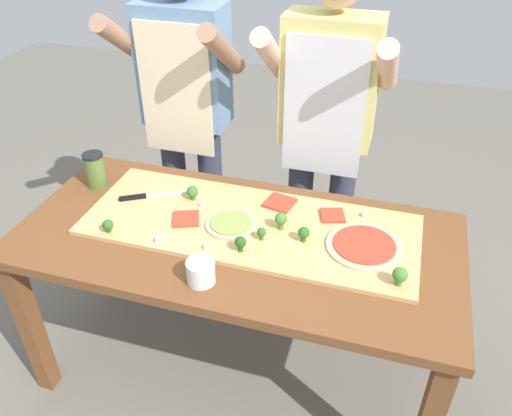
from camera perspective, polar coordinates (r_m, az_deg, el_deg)
The scene contains 24 objects.
ground_plane at distance 2.52m, azimuth -1.80°, elevation -16.94°, with size 8.00×8.00×0.00m, color #6B665B.
prep_table at distance 2.04m, azimuth -2.13°, elevation -5.22°, with size 1.70×0.80×0.77m.
cutting_board at distance 2.01m, azimuth -0.71°, elevation -1.88°, with size 1.29×0.50×0.02m, color tan.
chefs_knife at distance 2.20m, azimuth -12.19°, elevation 1.28°, with size 0.26×0.17×0.02m.
pizza_whole_tomato_red at distance 1.92m, azimuth 11.87°, elevation -4.10°, with size 0.28×0.28×0.02m.
pizza_whole_pesto_green at distance 1.99m, azimuth -2.76°, elevation -1.75°, with size 0.20×0.20×0.02m.
pizza_slice_far_right at distance 2.11m, azimuth 2.65°, elevation 0.57°, with size 0.11×0.11×0.01m, color #BC3D28.
pizza_slice_far_left at distance 2.06m, azimuth 8.45°, elevation -0.82°, with size 0.09×0.09×0.01m, color #BC3D28.
pizza_slice_near_left at distance 2.04m, azimuth -7.75°, elevation -1.19°, with size 0.10×0.10×0.01m, color #BC3D28.
broccoli_floret_front_left at distance 2.14m, azimuth -7.04°, elevation 1.75°, with size 0.05×0.05×0.06m.
broccoli_floret_center_left at distance 1.90m, azimuth 5.31°, elevation -2.78°, with size 0.04×0.04×0.06m.
broccoli_floret_back_mid at distance 1.78m, azimuth 15.61°, elevation -7.18°, with size 0.05×0.05×0.07m.
broccoli_floret_center_right at distance 2.02m, azimuth -16.06°, elevation -1.85°, with size 0.04×0.04×0.05m.
broccoli_floret_front_mid at distance 1.95m, azimuth 2.77°, elevation -1.27°, with size 0.05×0.05×0.07m.
broccoli_floret_back_right at distance 1.91m, azimuth 0.60°, elevation -2.75°, with size 0.03×0.03×0.05m.
broccoli_floret_front_right at distance 1.85m, azimuth -1.74°, elevation -3.85°, with size 0.04×0.04×0.06m.
cheese_crumble_a at distance 1.88m, azimuth -5.44°, elevation -4.31°, with size 0.02×0.02×0.02m, color silver.
cheese_crumble_b at distance 2.08m, azimuth 11.98°, elevation -0.72°, with size 0.02×0.02×0.02m, color silver.
cheese_crumble_c at distance 2.11m, azimuth -6.02°, elevation 0.37°, with size 0.02×0.02×0.02m, color white.
cheese_crumble_d at distance 1.94m, azimuth -10.72°, elevation -3.47°, with size 0.02×0.02×0.02m, color white.
flour_cup at distance 1.76m, azimuth -6.12°, elevation -7.14°, with size 0.10×0.10×0.08m.
sauce_jar at distance 2.34m, azimuth -17.36°, elevation 4.04°, with size 0.09×0.09×0.15m.
cook_left at distance 2.50m, azimuth -7.77°, elevation 11.43°, with size 0.54×0.39×1.67m.
cook_right at distance 2.32m, azimuth 7.79°, elevation 9.55°, with size 0.54×0.39×1.67m.
Camera 1 is at (0.52, -1.47, 1.97)m, focal length 36.19 mm.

